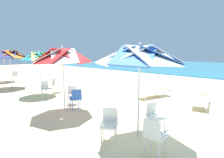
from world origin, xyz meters
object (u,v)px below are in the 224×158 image
Objects in this scene: plastic_chair_4 at (76,98)px; plastic_chair_5 at (46,88)px; sun_lounger_1 at (201,99)px; sun_lounger_2 at (154,92)px; beach_umbrella_1 at (63,56)px; plastic_chair_6 at (56,84)px; beach_umbrella_3 at (9,55)px; plastic_chair_8 at (15,75)px; beach_umbrella_0 at (140,56)px; plastic_chair_3 at (72,94)px; plastic_chair_1 at (154,134)px; plastic_chair_0 at (109,123)px; beach_umbrella_2 at (39,57)px; beach_umbrella_4 at (3,54)px; plastic_chair_2 at (155,115)px.

plastic_chair_4 is 1.00× the size of plastic_chair_5.
plastic_chair_5 reaches higher than sun_lounger_1.
sun_lounger_2 is (-2.30, -0.19, 0.00)m from sun_lounger_1.
plastic_chair_4 is at bearing 73.24° from beach_umbrella_1.
beach_umbrella_3 reaches higher than plastic_chair_6.
plastic_chair_8 is at bearing 174.82° from beach_umbrella_1.
beach_umbrella_0 reaches higher than plastic_chair_3.
plastic_chair_1 reaches higher than sun_lounger_2.
beach_umbrella_1 is 3.03× the size of plastic_chair_5.
plastic_chair_1 and plastic_chair_5 have the same top height.
beach_umbrella_3 is at bearing -158.00° from plastic_chair_6.
plastic_chair_0 is 0.32× the size of beach_umbrella_3.
beach_umbrella_4 is at bearing -177.89° from beach_umbrella_2.
plastic_chair_5 is 0.32× the size of beach_umbrella_3.
plastic_chair_1 is at bearing -7.55° from plastic_chair_4.
plastic_chair_6 reaches higher than sun_lounger_2.
plastic_chair_3 is at bearing 7.91° from beach_umbrella_3.
plastic_chair_4 is (0.76, -0.28, 0.00)m from plastic_chair_3.
beach_umbrella_1 reaches higher than sun_lounger_1.
beach_umbrella_2 is 6.67m from sun_lounger_2.
beach_umbrella_1 is (-4.19, 0.08, 1.73)m from plastic_chair_1.
plastic_chair_2 is at bearing 67.71° from plastic_chair_0.
plastic_chair_2 is (0.56, 1.36, 0.00)m from plastic_chair_0.
plastic_chair_2 is 0.39× the size of sun_lounger_1.
plastic_chair_0 reaches higher than sun_lounger_2.
plastic_chair_5 is 1.00× the size of plastic_chair_6.
beach_umbrella_0 is 4.45m from plastic_chair_3.
plastic_chair_3 is 5.90m from sun_lounger_1.
plastic_chair_3 is 0.39× the size of sun_lounger_2.
beach_umbrella_3 is (-3.64, -1.47, 1.78)m from plastic_chair_6.
plastic_chair_8 is (-6.64, 0.43, -1.68)m from beach_umbrella_2.
plastic_chair_2 and plastic_chair_8 have the same top height.
plastic_chair_5 is 7.85m from beach_umbrella_4.
beach_umbrella_2 is at bearing 179.38° from plastic_chair_4.
beach_umbrella_3 is (-7.03, -0.15, 0.06)m from beach_umbrella_1.
plastic_chair_1 is 0.33× the size of beach_umbrella_1.
plastic_chair_3 is at bearing -11.81° from plastic_chair_6.
plastic_chair_3 is at bearing 174.39° from beach_umbrella_0.
plastic_chair_4 is at bearing 164.27° from plastic_chair_0.
plastic_chair_0 is 5.15m from sun_lounger_2.
beach_umbrella_4 is 15.01m from sun_lounger_1.
sun_lounger_1 is (7.25, 4.24, -1.89)m from beach_umbrella_2.
plastic_chair_2 is 0.33× the size of beach_umbrella_1.
beach_umbrella_3 reaches higher than plastic_chair_1.
beach_umbrella_0 is at bearing -64.29° from sun_lounger_2.
plastic_chair_6 is at bearing 22.00° from beach_umbrella_3.
plastic_chair_2 is 13.74m from plastic_chair_8.
plastic_chair_4 is at bearing -20.41° from plastic_chair_3.
beach_umbrella_1 is at bearing -5.18° from plastic_chair_8.
beach_umbrella_3 is (-4.19, -0.64, 1.78)m from plastic_chair_5.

